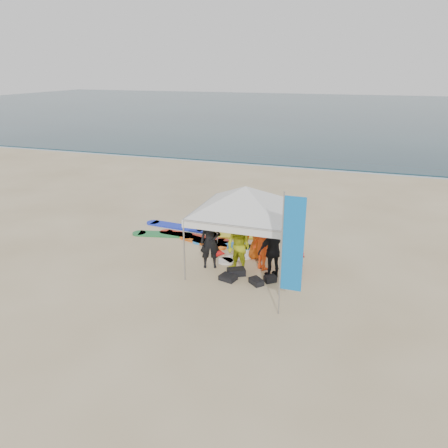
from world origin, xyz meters
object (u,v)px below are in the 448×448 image
at_px(feather_flag, 292,246).
at_px(surfboard_spread, 205,238).
at_px(person_yellow, 238,247).
at_px(person_orange_b, 258,236).
at_px(canopy_tent, 246,187).
at_px(marker_pennant, 221,253).
at_px(person_black_b, 274,251).
at_px(person_black_a, 210,242).
at_px(person_orange_a, 264,246).
at_px(person_seated, 300,262).

height_order(feather_flag, surfboard_spread, feather_flag).
relative_size(person_yellow, surfboard_spread, 0.32).
height_order(person_orange_b, canopy_tent, canopy_tent).
bearing_deg(person_orange_b, marker_pennant, 30.78).
xyz_separation_m(person_yellow, person_black_b, (1.15, 0.04, 0.00)).
xyz_separation_m(person_black_a, person_black_b, (2.17, -0.05, -0.01)).
bearing_deg(marker_pennant, person_orange_b, 48.08).
distance_m(person_yellow, person_black_b, 1.15).
xyz_separation_m(canopy_tent, feather_flag, (2.00, -2.55, -0.77)).
distance_m(person_yellow, surfboard_spread, 3.28).
bearing_deg(feather_flag, person_orange_b, 117.46).
height_order(person_black_a, feather_flag, feather_flag).
height_order(person_black_a, surfboard_spread, person_black_a).
xyz_separation_m(person_black_a, feather_flag, (3.09, -2.20, 1.14)).
xyz_separation_m(person_yellow, canopy_tent, (0.08, 0.44, 1.92)).
distance_m(canopy_tent, surfboard_spread, 4.03).
bearing_deg(marker_pennant, surfboard_spread, 123.44).
distance_m(person_yellow, person_orange_a, 0.89).
relative_size(person_black_a, marker_pennant, 2.87).
relative_size(person_seated, marker_pennant, 1.38).
distance_m(person_orange_b, surfboard_spread, 2.75).
bearing_deg(person_black_b, surfboard_spread, -73.35).
distance_m(person_black_b, surfboard_spread, 4.09).
height_order(person_black_b, person_seated, person_black_b).
relative_size(person_black_b, canopy_tent, 0.42).
distance_m(person_black_a, person_yellow, 1.02).
distance_m(canopy_tent, marker_pennant, 2.45).
bearing_deg(feather_flag, person_yellow, 134.47).
bearing_deg(person_seated, person_black_b, 116.29).
bearing_deg(canopy_tent, person_orange_a, 8.53).
bearing_deg(person_seated, person_orange_b, 59.25).
distance_m(marker_pennant, surfboard_spread, 2.63).
distance_m(person_orange_a, surfboard_spread, 3.45).
height_order(person_black_a, person_orange_a, person_black_a).
distance_m(person_orange_b, feather_flag, 4.02).
relative_size(person_black_b, feather_flag, 0.52).
height_order(person_yellow, person_black_b, same).
xyz_separation_m(person_black_a, person_orange_b, (1.32, 1.20, -0.07)).
bearing_deg(feather_flag, canopy_tent, 128.02).
bearing_deg(person_orange_b, person_yellow, 59.30).
xyz_separation_m(person_black_a, surfboard_spread, (-1.08, 2.29, -0.88)).
height_order(person_black_b, canopy_tent, canopy_tent).
height_order(person_orange_a, canopy_tent, canopy_tent).
height_order(person_black_b, feather_flag, feather_flag).
distance_m(person_yellow, person_orange_b, 1.33).
height_order(person_yellow, person_seated, person_yellow).
relative_size(person_orange_a, person_seated, 1.88).
bearing_deg(marker_pennant, person_yellow, -17.48).
distance_m(person_black_a, marker_pennant, 0.56).
xyz_separation_m(person_orange_b, canopy_tent, (-0.23, -0.85, 1.98)).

